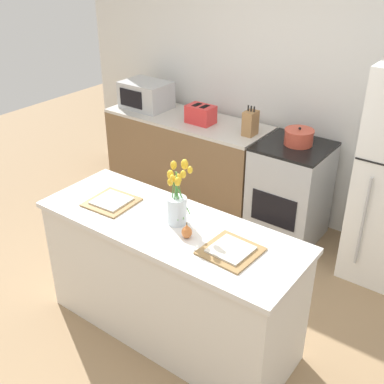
# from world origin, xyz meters

# --- Properties ---
(ground_plane) EXTENTS (10.00, 10.00, 0.00)m
(ground_plane) POSITION_xyz_m (0.00, 0.00, 0.00)
(ground_plane) COLOR #997A56
(back_wall) EXTENTS (5.20, 0.08, 2.70)m
(back_wall) POSITION_xyz_m (0.00, 2.00, 1.35)
(back_wall) COLOR silver
(back_wall) RESTS_ON ground_plane
(kitchen_island) EXTENTS (1.80, 0.66, 0.90)m
(kitchen_island) POSITION_xyz_m (0.00, 0.00, 0.45)
(kitchen_island) COLOR silver
(kitchen_island) RESTS_ON ground_plane
(back_counter) EXTENTS (1.68, 0.60, 0.91)m
(back_counter) POSITION_xyz_m (-1.06, 1.60, 0.46)
(back_counter) COLOR brown
(back_counter) RESTS_ON ground_plane
(stove_range) EXTENTS (0.60, 0.61, 0.91)m
(stove_range) POSITION_xyz_m (0.10, 1.60, 0.46)
(stove_range) COLOR #B2B5B7
(stove_range) RESTS_ON ground_plane
(flower_vase) EXTENTS (0.14, 0.16, 0.42)m
(flower_vase) POSITION_xyz_m (0.03, 0.05, 1.04)
(flower_vase) COLOR silver
(flower_vase) RESTS_ON kitchen_island
(pear_figurine) EXTENTS (0.07, 0.07, 0.11)m
(pear_figurine) POSITION_xyz_m (0.19, -0.06, 0.94)
(pear_figurine) COLOR #C66B33
(pear_figurine) RESTS_ON kitchen_island
(plate_setting_left) EXTENTS (0.32, 0.32, 0.02)m
(plate_setting_left) POSITION_xyz_m (-0.48, -0.02, 0.91)
(plate_setting_left) COLOR olive
(plate_setting_left) RESTS_ON kitchen_island
(plate_setting_right) EXTENTS (0.32, 0.32, 0.02)m
(plate_setting_right) POSITION_xyz_m (0.48, -0.02, 0.91)
(plate_setting_right) COLOR olive
(plate_setting_right) RESTS_ON kitchen_island
(toaster) EXTENTS (0.28, 0.18, 0.17)m
(toaster) POSITION_xyz_m (-0.87, 1.56, 1.00)
(toaster) COLOR red
(toaster) RESTS_ON back_counter
(cooking_pot) EXTENTS (0.25, 0.25, 0.16)m
(cooking_pot) POSITION_xyz_m (0.11, 1.63, 0.98)
(cooking_pot) COLOR #CC4C38
(cooking_pot) RESTS_ON stove_range
(microwave) EXTENTS (0.48, 0.37, 0.27)m
(microwave) POSITION_xyz_m (-1.58, 1.60, 1.05)
(microwave) COLOR #B7BABC
(microwave) RESTS_ON back_counter
(knife_block) EXTENTS (0.10, 0.14, 0.27)m
(knife_block) POSITION_xyz_m (-0.33, 1.58, 1.02)
(knife_block) COLOR #A37547
(knife_block) RESTS_ON back_counter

